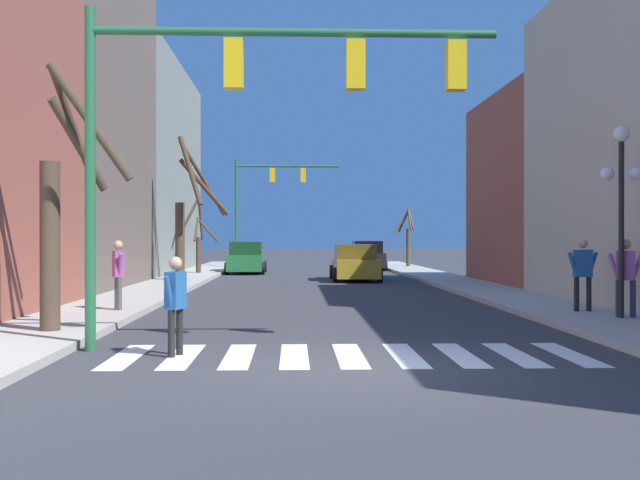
# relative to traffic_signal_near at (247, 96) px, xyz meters

# --- Properties ---
(ground_plane) EXTENTS (240.00, 240.00, 0.00)m
(ground_plane) POSITION_rel_traffic_signal_near_xyz_m (1.70, -1.86, -4.33)
(ground_plane) COLOR #38383D
(building_row_left) EXTENTS (6.00, 44.18, 13.89)m
(building_row_left) POSITION_rel_traffic_signal_near_xyz_m (-8.27, 14.29, 1.68)
(building_row_left) COLOR beige
(building_row_left) RESTS_ON ground_plane
(crosswalk_stripes) EXTENTS (7.65, 2.60, 0.01)m
(crosswalk_stripes) POSITION_rel_traffic_signal_near_xyz_m (1.70, -0.63, -4.33)
(crosswalk_stripes) COLOR white
(crosswalk_stripes) RESTS_ON ground_plane
(traffic_signal_near) EXTENTS (7.00, 0.28, 5.81)m
(traffic_signal_near) POSITION_rel_traffic_signal_near_xyz_m (0.00, 0.00, 0.00)
(traffic_signal_near) COLOR #236038
(traffic_signal_near) RESTS_ON ground_plane
(traffic_signal_far) EXTENTS (6.27, 0.28, 6.63)m
(traffic_signal_far) POSITION_rel_traffic_signal_near_xyz_m (-0.92, 32.41, 0.45)
(traffic_signal_far) COLOR #236038
(traffic_signal_far) RESTS_ON ground_plane
(street_lamp_right_corner) EXTENTS (0.95, 0.36, 4.23)m
(street_lamp_right_corner) POSITION_rel_traffic_signal_near_xyz_m (7.99, 3.44, -1.18)
(street_lamp_right_corner) COLOR black
(street_lamp_right_corner) RESTS_ON sidewalk_right
(car_parked_left_far) EXTENTS (2.03, 4.16, 1.72)m
(car_parked_left_far) POSITION_rel_traffic_signal_near_xyz_m (5.16, 31.43, -3.53)
(car_parked_left_far) COLOR black
(car_parked_left_far) RESTS_ON ground_plane
(car_at_intersection) EXTENTS (2.06, 4.28, 1.70)m
(car_at_intersection) POSITION_rel_traffic_signal_near_xyz_m (-1.74, 27.43, -3.54)
(car_at_intersection) COLOR #236B38
(car_at_intersection) RESTS_ON ground_plane
(car_parked_right_near) EXTENTS (2.12, 4.60, 1.62)m
(car_parked_right_near) POSITION_rel_traffic_signal_near_xyz_m (3.54, 20.68, -3.57)
(car_parked_right_near) COLOR #A38423
(car_parked_right_near) RESTS_ON ground_plane
(pedestrian_near_right_corner) EXTENTS (0.71, 0.40, 1.74)m
(pedestrian_near_right_corner) POSITION_rel_traffic_signal_near_xyz_m (8.15, 3.56, -3.15)
(pedestrian_near_right_corner) COLOR #282D47
(pedestrian_near_right_corner) RESTS_ON sidewalk_right
(pedestrian_on_left_sidewalk) EXTENTS (0.39, 0.70, 1.70)m
(pedestrian_on_left_sidewalk) POSITION_rel_traffic_signal_near_xyz_m (-3.51, 5.74, -3.18)
(pedestrian_on_left_sidewalk) COLOR #4C4C51
(pedestrian_on_left_sidewalk) RESTS_ON sidewalk_left
(pedestrian_on_right_sidewalk) EXTENTS (0.75, 0.23, 1.74)m
(pedestrian_on_right_sidewalk) POSITION_rel_traffic_signal_near_xyz_m (7.73, 4.96, -3.15)
(pedestrian_on_right_sidewalk) COLOR black
(pedestrian_on_right_sidewalk) RESTS_ON sidewalk_right
(pedestrian_crossing_street) EXTENTS (0.32, 0.68, 1.61)m
(pedestrian_crossing_street) POSITION_rel_traffic_signal_near_xyz_m (-1.12, -0.60, -3.38)
(pedestrian_crossing_street) COLOR black
(pedestrian_crossing_street) RESTS_ON ground_plane
(street_tree_left_far) EXTENTS (1.74, 1.31, 5.12)m
(street_tree_left_far) POSITION_rel_traffic_signal_near_xyz_m (-3.70, 1.75, -1.89)
(street_tree_left_far) COLOR #473828
(street_tree_left_far) RESTS_ON sidewalk_left
(street_tree_right_far) EXTENTS (1.22, 1.40, 3.62)m
(street_tree_right_far) POSITION_rel_traffic_signal_near_xyz_m (7.87, 33.40, -2.37)
(street_tree_right_far) COLOR brown
(street_tree_right_far) RESTS_ON sidewalk_right
(street_tree_right_near) EXTENTS (2.12, 2.16, 3.93)m
(street_tree_right_near) POSITION_rel_traffic_signal_near_xyz_m (-4.05, 25.07, -2.44)
(street_tree_right_near) COLOR #473828
(street_tree_right_near) RESTS_ON sidewalk_left
(street_tree_right_mid) EXTENTS (2.22, 2.14, 6.03)m
(street_tree_right_mid) POSITION_rel_traffic_signal_near_xyz_m (-3.64, 18.69, -1.48)
(street_tree_right_mid) COLOR #473828
(street_tree_right_mid) RESTS_ON sidewalk_left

